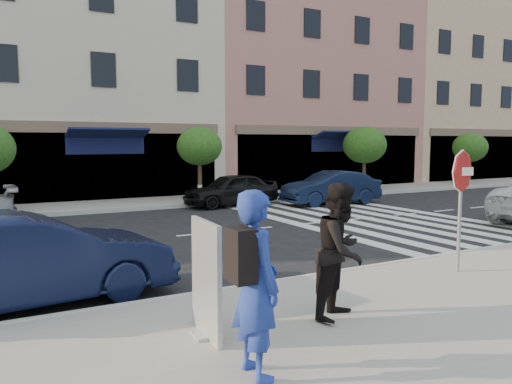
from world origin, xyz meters
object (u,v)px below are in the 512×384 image
object	(u,v)px
photographer	(256,284)
car_far_right	(331,188)
poster_board	(207,281)
stop_sign	(462,182)
car_near_mid	(28,261)
car_far_mid	(231,189)
walker	(341,250)

from	to	relation	value
photographer	car_far_right	bearing A→B (deg)	-38.24
photographer	poster_board	distance (m)	1.24
stop_sign	car_near_mid	world-z (taller)	stop_sign
stop_sign	car_far_mid	distance (m)	11.82
photographer	poster_board	world-z (taller)	photographer
car_near_mid	car_far_mid	world-z (taller)	car_near_mid
car_near_mid	car_far_mid	size ratio (longest dim) A/B	1.15
poster_board	car_far_mid	xyz separation A→B (m)	(6.35, 12.32, -0.19)
stop_sign	car_far_right	xyz separation A→B (m)	(4.83, 10.22, -1.13)
poster_board	car_near_mid	world-z (taller)	poster_board
walker	poster_board	xyz separation A→B (m)	(-1.89, 0.25, -0.23)
poster_board	car_near_mid	xyz separation A→B (m)	(-1.81, 2.76, -0.12)
poster_board	car_far_mid	size ratio (longest dim) A/B	0.37
walker	car_far_right	bearing A→B (deg)	24.02
walker	car_far_right	distance (m)	13.83
photographer	poster_board	size ratio (longest dim) A/B	1.33
stop_sign	photographer	xyz separation A→B (m)	(-5.30, -1.81, -0.70)
photographer	car_far_right	world-z (taller)	photographer
stop_sign	car_near_mid	distance (m)	7.54
walker	photographer	bearing A→B (deg)	178.22
stop_sign	poster_board	size ratio (longest dim) A/B	1.56
photographer	car_far_right	xyz separation A→B (m)	(10.13, 12.03, -0.43)
car_near_mid	stop_sign	bearing A→B (deg)	-113.80
photographer	poster_board	bearing A→B (deg)	3.23
car_far_right	walker	bearing A→B (deg)	-34.22
photographer	car_far_mid	xyz separation A→B (m)	(6.32, 13.53, -0.46)
photographer	walker	distance (m)	2.09
stop_sign	car_far_right	size ratio (longest dim) A/B	0.55
car_far_mid	car_far_right	world-z (taller)	car_far_right
photographer	car_far_right	size ratio (longest dim) A/B	0.47
photographer	car_near_mid	size ratio (longest dim) A/B	0.43
stop_sign	car_far_mid	xyz separation A→B (m)	(1.01, 11.72, -1.16)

